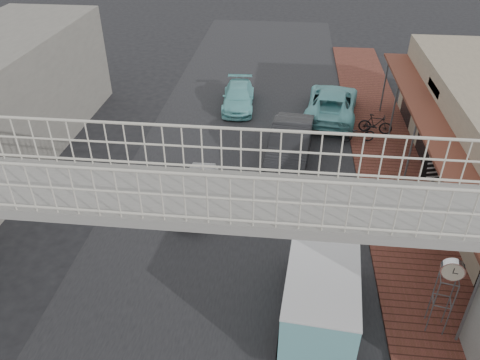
% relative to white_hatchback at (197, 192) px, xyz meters
% --- Properties ---
extents(ground, '(120.00, 120.00, 0.00)m').
position_rel_white_hatchback_xyz_m(ground, '(1.43, -2.60, -0.61)').
color(ground, black).
rests_on(ground, ground).
extents(road_strip, '(10.00, 60.00, 0.01)m').
position_rel_white_hatchback_xyz_m(road_strip, '(1.43, -2.60, -0.60)').
color(road_strip, black).
rests_on(road_strip, ground).
extents(sidewalk, '(3.00, 40.00, 0.10)m').
position_rel_white_hatchback_xyz_m(sidewalk, '(7.93, 0.40, -0.56)').
color(sidewalk, brown).
rests_on(sidewalk, ground).
extents(footbridge, '(16.40, 2.40, 6.34)m').
position_rel_white_hatchback_xyz_m(footbridge, '(1.43, -6.60, 2.57)').
color(footbridge, gray).
rests_on(footbridge, ground).
extents(white_hatchback, '(1.46, 3.59, 1.22)m').
position_rel_white_hatchback_xyz_m(white_hatchback, '(0.00, 0.00, 0.00)').
color(white_hatchback, white).
rests_on(white_hatchback, ground).
extents(dark_sedan, '(2.24, 5.17, 1.65)m').
position_rel_white_hatchback_xyz_m(dark_sedan, '(3.52, 3.86, 0.22)').
color(dark_sedan, black).
rests_on(dark_sedan, ground).
extents(angkot_curb, '(3.21, 5.73, 1.51)m').
position_rel_white_hatchback_xyz_m(angkot_curb, '(5.63, 8.64, 0.15)').
color(angkot_curb, '#7ACFD3').
rests_on(angkot_curb, ground).
extents(angkot_far, '(1.89, 4.17, 1.18)m').
position_rel_white_hatchback_xyz_m(angkot_far, '(0.58, 9.31, -0.02)').
color(angkot_far, '#79D1D3').
rests_on(angkot_far, ground).
extents(angkot_van, '(2.33, 4.50, 2.14)m').
position_rel_white_hatchback_xyz_m(angkot_van, '(4.52, -5.21, 0.75)').
color(angkot_van, black).
rests_on(angkot_van, ground).
extents(motorcycle_near, '(1.76, 0.95, 0.88)m').
position_rel_white_hatchback_xyz_m(motorcycle_near, '(6.73, 5.72, -0.07)').
color(motorcycle_near, black).
rests_on(motorcycle_near, sidewalk).
extents(motorcycle_far, '(1.69, 0.76, 0.98)m').
position_rel_white_hatchback_xyz_m(motorcycle_far, '(7.68, 6.74, -0.02)').
color(motorcycle_far, black).
rests_on(motorcycle_far, sidewalk).
extents(street_clock, '(0.65, 0.57, 2.54)m').
position_rel_white_hatchback_xyz_m(street_clock, '(7.81, -5.21, 1.59)').
color(street_clock, '#59595B').
rests_on(street_clock, sidewalk).
extents(arrow_sign, '(1.72, 1.14, 2.85)m').
position_rel_white_hatchback_xyz_m(arrow_sign, '(9.22, -0.10, 1.80)').
color(arrow_sign, '#59595B').
rests_on(arrow_sign, sidewalk).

